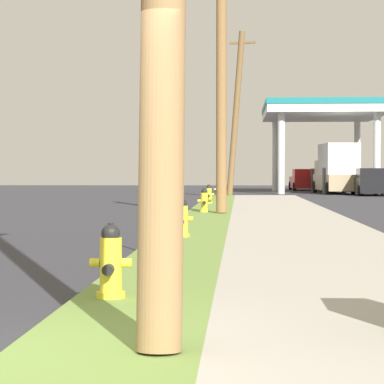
% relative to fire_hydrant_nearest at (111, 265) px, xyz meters
% --- Properties ---
extents(grass_verge, '(1.40, 80.00, 0.12)m').
position_rel_fire_hydrant_nearest_xyz_m(grass_verge, '(0.32, -2.70, -0.39)').
color(grass_verge, olive).
rests_on(grass_verge, ground).
extents(fire_hydrant_nearest, '(0.42, 0.38, 0.74)m').
position_rel_fire_hydrant_nearest_xyz_m(fire_hydrant_nearest, '(0.00, 0.00, 0.00)').
color(fire_hydrant_nearest, yellow).
rests_on(fire_hydrant_nearest, grass_verge).
extents(fire_hydrant_second, '(0.42, 0.38, 0.74)m').
position_rel_fire_hydrant_nearest_xyz_m(fire_hydrant_second, '(0.17, 7.94, 0.00)').
color(fire_hydrant_second, yellow).
rests_on(fire_hydrant_second, grass_verge).
extents(fire_hydrant_third, '(0.42, 0.37, 0.74)m').
position_rel_fire_hydrant_nearest_xyz_m(fire_hydrant_third, '(0.18, 18.02, 0.00)').
color(fire_hydrant_third, yellow).
rests_on(fire_hydrant_third, grass_verge).
extents(fire_hydrant_fourth, '(0.42, 0.37, 0.74)m').
position_rel_fire_hydrant_nearest_xyz_m(fire_hydrant_fourth, '(0.04, 25.48, 0.00)').
color(fire_hydrant_fourth, yellow).
rests_on(fire_hydrant_fourth, grass_verge).
extents(fire_hydrant_fifth, '(0.42, 0.38, 0.74)m').
position_rel_fire_hydrant_nearest_xyz_m(fire_hydrant_fifth, '(0.16, 35.50, 0.00)').
color(fire_hydrant_fifth, yellow).
rests_on(fire_hydrant_fifth, grass_verge).
extents(utility_pole_midground, '(0.34, 1.44, 8.72)m').
position_rel_fire_hydrant_nearest_xyz_m(utility_pole_midground, '(0.72, 17.60, 4.12)').
color(utility_pole_midground, olive).
rests_on(utility_pole_midground, grass_verge).
extents(utility_pole_background, '(1.56, 0.54, 8.73)m').
position_rel_fire_hydrant_nearest_xyz_m(utility_pole_background, '(1.07, 37.07, 4.12)').
color(utility_pole_background, brown).
rests_on(utility_pole_background, grass_verge).
extents(street_sign_post, '(0.05, 0.36, 2.12)m').
position_rel_fire_hydrant_nearest_xyz_m(street_sign_post, '(0.06, 4.98, 1.19)').
color(street_sign_post, gray).
rests_on(street_sign_post, grass_verge).
extents(car_red_by_near_pump, '(2.06, 4.55, 1.57)m').
position_rel_fire_hydrant_nearest_xyz_m(car_red_by_near_pump, '(6.06, 55.33, 0.28)').
color(car_red_by_near_pump, red).
rests_on(car_red_by_near_pump, ground).
extents(car_black_by_far_pump, '(2.03, 4.54, 1.57)m').
position_rel_fire_hydrant_nearest_xyz_m(car_black_by_far_pump, '(8.90, 41.33, 0.28)').
color(car_black_by_far_pump, black).
rests_on(car_black_by_far_pump, ground).
extents(truck_silver_at_forecourt, '(2.37, 5.49, 1.97)m').
position_rel_fire_hydrant_nearest_xyz_m(truck_silver_at_forecourt, '(8.00, 52.37, 0.47)').
color(truck_silver_at_forecourt, '#BCBCC1').
rests_on(truck_silver_at_forecourt, ground).
extents(truck_tan_on_apron, '(2.49, 6.51, 3.11)m').
position_rel_fire_hydrant_nearest_xyz_m(truck_tan_on_apron, '(7.34, 45.27, 1.04)').
color(truck_tan_on_apron, tan).
rests_on(truck_tan_on_apron, ground).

